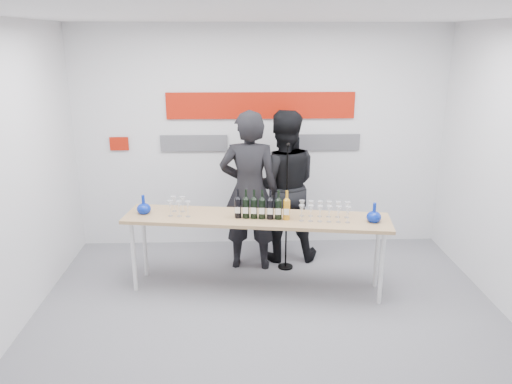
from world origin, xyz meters
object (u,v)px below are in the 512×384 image
at_px(tasting_table, 256,222).
at_px(presenter_right, 282,186).
at_px(presenter_left, 249,191).
at_px(mic_stand, 286,231).

bearing_deg(tasting_table, presenter_right, 75.30).
xyz_separation_m(presenter_left, presenter_right, (0.43, 0.27, -0.02)).
relative_size(presenter_left, presenter_right, 1.02).
xyz_separation_m(presenter_left, mic_stand, (0.46, -0.08, -0.51)).
relative_size(tasting_table, presenter_left, 1.51).
xyz_separation_m(tasting_table, mic_stand, (0.39, 0.53, -0.33)).
xyz_separation_m(presenter_right, mic_stand, (0.02, -0.34, -0.48)).
bearing_deg(mic_stand, presenter_right, 103.56).
distance_m(presenter_right, mic_stand, 0.59).
height_order(tasting_table, mic_stand, mic_stand).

